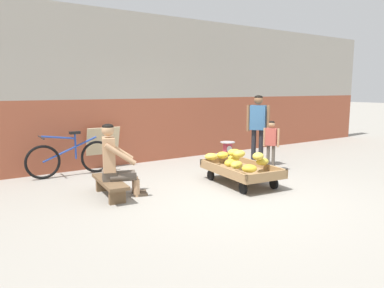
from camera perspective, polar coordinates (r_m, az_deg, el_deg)
ground_plane at (r=5.75m, az=6.63°, el=-8.17°), size 80.00×80.00×0.00m
back_wall at (r=8.33m, az=-8.50°, el=8.48°), size 16.00×0.30×3.30m
banana_cart at (r=6.42m, az=7.71°, el=-4.21°), size 0.99×1.52×0.36m
banana_pile at (r=6.32m, az=7.13°, el=-2.33°), size 0.84×1.43×0.26m
low_bench at (r=5.78m, az=-12.80°, el=-6.19°), size 0.42×1.13×0.27m
vendor_seated at (r=5.71m, az=-12.04°, el=-2.57°), size 0.73×0.60×1.14m
plastic_crate at (r=7.50m, az=5.58°, el=-3.00°), size 0.36×0.28×0.30m
weighing_scale at (r=7.44m, az=5.62°, el=-0.72°), size 0.30×0.30×0.29m
bicycle_near_left at (r=7.34m, az=-18.55°, el=-2.06°), size 1.66×0.48×0.86m
sign_board at (r=7.89m, az=-13.87°, el=-0.54°), size 0.70×0.26×0.87m
customer_adult at (r=7.83m, az=10.33°, el=3.33°), size 0.35×0.41×1.53m
customer_child at (r=7.47m, az=12.34°, el=0.57°), size 0.22×0.29×1.03m
shopping_bag at (r=7.14m, az=8.09°, el=-3.89°), size 0.18×0.12×0.24m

